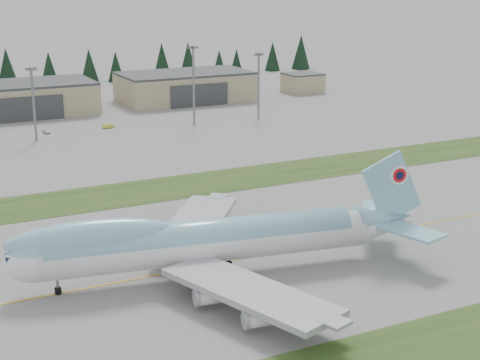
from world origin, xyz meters
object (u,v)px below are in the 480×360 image
hangar_right (185,87)px  service_vehicle_c (203,104)px  boeing_747_freighter (204,241)px  service_vehicle_a (46,133)px  hangar_center (21,99)px  service_vehicle_b (109,128)px

hangar_right → service_vehicle_c: size_ratio=13.34×
boeing_747_freighter → service_vehicle_a: bearing=99.1°
service_vehicle_c → hangar_center: bearing=154.7°
service_vehicle_b → service_vehicle_c: 50.12m
hangar_right → service_vehicle_c: (2.90, -9.90, -5.39)m
hangar_right → service_vehicle_a: (-59.46, -34.24, -5.39)m
boeing_747_freighter → service_vehicle_b: (19.91, 118.54, -6.05)m
hangar_right → service_vehicle_b: (-40.43, -35.09, -5.39)m
service_vehicle_a → service_vehicle_b: bearing=-8.4°
boeing_747_freighter → hangar_center: (0.34, 153.62, -0.66)m
boeing_747_freighter → service_vehicle_b: size_ratio=17.27×
boeing_747_freighter → hangar_center: bearing=99.4°
boeing_747_freighter → service_vehicle_c: 157.14m
hangar_center → service_vehicle_a: 34.67m
hangar_right → service_vehicle_b: size_ratio=11.84×
hangar_center → hangar_right: (60.00, 0.00, 0.00)m
hangar_center → service_vehicle_a: (0.54, -34.24, -5.39)m
service_vehicle_b → service_vehicle_c: bearing=-65.6°
hangar_center → service_vehicle_c: size_ratio=13.34×
hangar_right → service_vehicle_c: bearing=-73.7°
boeing_747_freighter → hangar_right: (60.34, 153.62, -0.66)m
service_vehicle_a → service_vehicle_b: 19.05m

